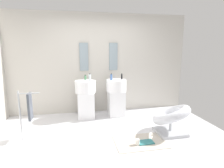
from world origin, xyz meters
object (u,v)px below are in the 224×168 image
soap_bottle_clear (90,78)px  soap_bottle_green (85,78)px  pedestal_sink_left (86,97)px  lounge_chair (171,117)px  soap_bottle_black (122,77)px  towel_rack (28,108)px  soap_bottle_blue (111,77)px  coffee_mug (138,142)px  magazine_teal (146,142)px  pedestal_sink_right (116,96)px

soap_bottle_clear → soap_bottle_green: soap_bottle_clear is taller
pedestal_sink_left → lounge_chair: 2.05m
soap_bottle_clear → soap_bottle_black: bearing=12.8°
pedestal_sink_left → towel_rack: size_ratio=1.08×
towel_rack → soap_bottle_blue: soap_bottle_blue is taller
lounge_chair → soap_bottle_black: size_ratio=7.59×
lounge_chair → coffee_mug: lounge_chair is taller
pedestal_sink_left → lounge_chair: bearing=-37.3°
magazine_teal → soap_bottle_blue: bearing=101.4°
soap_bottle_blue → soap_bottle_clear: bearing=-168.9°
pedestal_sink_right → lounge_chair: size_ratio=0.93×
soap_bottle_clear → soap_bottle_blue: bearing=11.1°
pedestal_sink_right → lounge_chair: (0.85, -1.24, -0.17)m
pedestal_sink_right → magazine_teal: size_ratio=3.58×
lounge_chair → magazine_teal: (-0.63, -0.28, -0.33)m
lounge_chair → soap_bottle_green: soap_bottle_green is taller
pedestal_sink_left → lounge_chair: size_ratio=0.93×
magazine_teal → soap_bottle_clear: bearing=120.7°
pedestal_sink_right → lounge_chair: pedestal_sink_right is taller
soap_bottle_green → soap_bottle_black: size_ratio=0.88×
towel_rack → soap_bottle_green: 1.60m
pedestal_sink_right → soap_bottle_clear: size_ratio=5.32×
magazine_teal → coffee_mug: (-0.17, -0.05, 0.05)m
coffee_mug → soap_bottle_blue: size_ratio=0.68×
soap_bottle_green → magazine_teal: bearing=-59.5°
pedestal_sink_left → pedestal_sink_right: 0.77m
soap_bottle_blue → towel_rack: bearing=-151.2°
soap_bottle_black → soap_bottle_clear: bearing=-167.2°
magazine_teal → coffee_mug: size_ratio=2.62×
magazine_teal → soap_bottle_blue: soap_bottle_blue is taller
towel_rack → soap_bottle_green: bearing=45.1°
towel_rack → soap_bottle_green: size_ratio=7.44×
pedestal_sink_left → soap_bottle_black: bearing=4.1°
pedestal_sink_right → towel_rack: pedestal_sink_right is taller
pedestal_sink_right → soap_bottle_green: bearing=169.6°
coffee_mug → soap_bottle_green: (-0.81, 1.70, 0.92)m
pedestal_sink_left → coffee_mug: (0.82, -1.56, -0.45)m
towel_rack → soap_bottle_blue: size_ratio=5.89×
pedestal_sink_right → coffee_mug: 1.63m
pedestal_sink_right → soap_bottle_blue: 0.51m
pedestal_sink_left → soap_bottle_blue: (0.64, -0.02, 0.49)m
towel_rack → pedestal_sink_left: bearing=41.6°
magazine_teal → soap_bottle_blue: (-0.35, 1.50, 0.98)m
lounge_chair → towel_rack: towel_rack is taller
pedestal_sink_left → soap_bottle_clear: (0.10, -0.12, 0.50)m
soap_bottle_clear → towel_rack: bearing=-144.6°
towel_rack → soap_bottle_green: soap_bottle_green is taller
pedestal_sink_right → soap_bottle_clear: (-0.67, -0.12, 0.50)m
soap_bottle_green → pedestal_sink_right: bearing=-10.4°
pedestal_sink_left → magazine_teal: size_ratio=3.58×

